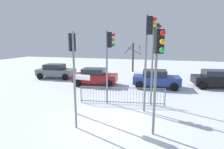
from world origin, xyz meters
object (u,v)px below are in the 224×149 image
object	(u,v)px
car_red_far	(95,76)
traffic_light_rear_right	(73,54)
direction_sign_post	(76,95)
car_grey_mid	(56,71)
traffic_light_foreground_left	(149,43)
traffic_light_mid_left	(155,45)
traffic_light_mid_right	(158,58)
car_black_trailing	(217,79)
car_blue_near	(156,78)
traffic_light_rear_left	(109,51)
bare_tree_left	(133,56)

from	to	relation	value
car_red_far	traffic_light_rear_right	bearing A→B (deg)	-85.42
direction_sign_post	car_grey_mid	distance (m)	11.90
traffic_light_foreground_left	traffic_light_mid_left	bearing A→B (deg)	-172.69
traffic_light_mid_right	car_black_trailing	bearing A→B (deg)	-145.38
traffic_light_mid_left	car_red_far	distance (m)	7.02
car_black_trailing	car_blue_near	world-z (taller)	same
traffic_light_mid_right	direction_sign_post	distance (m)	3.77
traffic_light_foreground_left	car_blue_near	world-z (taller)	traffic_light_foreground_left
car_black_trailing	car_red_far	bearing A→B (deg)	-176.72
traffic_light_rear_right	car_blue_near	xyz separation A→B (m)	(4.04, 6.76, -2.41)
traffic_light_mid_left	traffic_light_rear_left	distance (m)	2.71
traffic_light_rear_left	traffic_light_mid_right	world-z (taller)	traffic_light_rear_left
car_grey_mid	car_blue_near	world-z (taller)	same
car_red_far	car_black_trailing	bearing A→B (deg)	4.19
direction_sign_post	car_black_trailing	distance (m)	12.57
traffic_light_rear_right	car_black_trailing	size ratio (longest dim) A/B	1.09
car_grey_mid	car_blue_near	bearing A→B (deg)	-12.97
traffic_light_foreground_left	traffic_light_rear_left	xyz separation A→B (m)	(-2.38, 0.85, -0.50)
traffic_light_mid_right	car_red_far	size ratio (longest dim) A/B	1.11
car_black_trailing	bare_tree_left	world-z (taller)	bare_tree_left
traffic_light_rear_right	car_red_far	world-z (taller)	traffic_light_rear_right
traffic_light_rear_left	car_red_far	world-z (taller)	traffic_light_rear_left
car_blue_near	traffic_light_mid_right	bearing A→B (deg)	-92.17
traffic_light_rear_left	bare_tree_left	world-z (taller)	traffic_light_rear_left
car_grey_mid	bare_tree_left	size ratio (longest dim) A/B	1.09
traffic_light_foreground_left	traffic_light_mid_left	world-z (taller)	traffic_light_foreground_left
traffic_light_rear_right	car_blue_near	distance (m)	8.23
car_black_trailing	traffic_light_mid_left	bearing A→B (deg)	-138.29
car_red_far	car_blue_near	xyz separation A→B (m)	(5.22, 0.52, 0.00)
traffic_light_rear_left	car_blue_near	size ratio (longest dim) A/B	1.14
car_blue_near	bare_tree_left	world-z (taller)	bare_tree_left
bare_tree_left	car_grey_mid	bearing A→B (deg)	-139.56
car_red_far	car_blue_near	bearing A→B (deg)	-0.47
traffic_light_rear_left	car_grey_mid	world-z (taller)	traffic_light_rear_left
traffic_light_foreground_left	car_red_far	distance (m)	7.69
traffic_light_mid_right	car_red_far	world-z (taller)	traffic_light_mid_right
traffic_light_rear_left	car_grey_mid	xyz separation A→B (m)	(-7.56, 5.91, -2.50)
traffic_light_rear_left	direction_sign_post	distance (m)	4.01
traffic_light_mid_right	car_grey_mid	bearing A→B (deg)	-70.70
traffic_light_mid_left	direction_sign_post	distance (m)	5.51
traffic_light_rear_right	traffic_light_mid_left	bearing A→B (deg)	-12.18
direction_sign_post	car_red_far	bearing A→B (deg)	111.19
traffic_light_foreground_left	car_grey_mid	bearing A→B (deg)	-105.27
traffic_light_mid_right	bare_tree_left	world-z (taller)	traffic_light_mid_right
traffic_light_foreground_left	car_red_far	xyz separation A→B (m)	(-4.93, 5.08, -3.00)
traffic_light_mid_right	direction_sign_post	bearing A→B (deg)	-25.35
traffic_light_rear_right	bare_tree_left	bearing A→B (deg)	42.17
car_black_trailing	car_grey_mid	xyz separation A→B (m)	(-15.12, -0.17, 0.00)
direction_sign_post	bare_tree_left	distance (m)	15.61
traffic_light_rear_right	car_blue_near	world-z (taller)	traffic_light_rear_right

